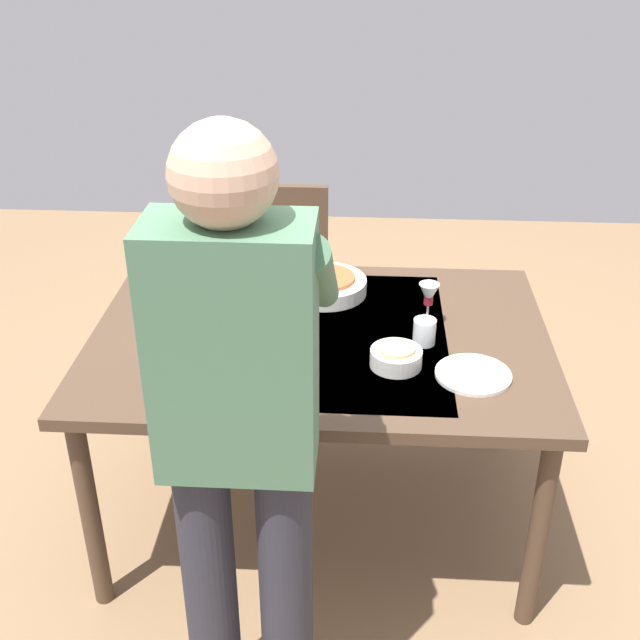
{
  "coord_description": "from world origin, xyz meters",
  "views": [
    {
      "loc": [
        -0.14,
        2.29,
        2.08
      ],
      "look_at": [
        0.0,
        0.0,
        0.82
      ],
      "focal_mm": 44.89,
      "sensor_mm": 36.0,
      "label": 1
    }
  ],
  "objects_px": {
    "wine_glass_right": "(429,297)",
    "water_cup_far_left": "(424,332)",
    "dinner_plate_near": "(182,333)",
    "person_server": "(240,427)",
    "serving_bowl_pasta": "(325,285)",
    "side_bowl_bread": "(396,356)",
    "water_cup_near_right": "(277,374)",
    "wine_glass_left": "(158,339)",
    "water_cup_near_left": "(232,293)",
    "wine_bottle": "(288,294)",
    "dinner_plate_far": "(473,375)",
    "chair_near": "(282,276)",
    "dining_table": "(320,352)",
    "side_bowl_salad": "(185,280)"
  },
  "relations": [
    {
      "from": "water_cup_far_left",
      "to": "dinner_plate_near",
      "type": "height_order",
      "value": "water_cup_far_left"
    },
    {
      "from": "wine_glass_right",
      "to": "dinner_plate_far",
      "type": "relative_size",
      "value": 0.66
    },
    {
      "from": "water_cup_near_right",
      "to": "side_bowl_bread",
      "type": "relative_size",
      "value": 0.65
    },
    {
      "from": "dining_table",
      "to": "dinner_plate_far",
      "type": "bearing_deg",
      "value": 154.02
    },
    {
      "from": "wine_bottle",
      "to": "water_cup_near_left",
      "type": "relative_size",
      "value": 3.02
    },
    {
      "from": "person_server",
      "to": "wine_glass_left",
      "type": "height_order",
      "value": "person_server"
    },
    {
      "from": "wine_glass_right",
      "to": "serving_bowl_pasta",
      "type": "bearing_deg",
      "value": -30.88
    },
    {
      "from": "water_cup_near_right",
      "to": "wine_glass_right",
      "type": "bearing_deg",
      "value": -137.56
    },
    {
      "from": "wine_glass_left",
      "to": "side_bowl_bread",
      "type": "xyz_separation_m",
      "value": [
        -0.72,
        -0.06,
        -0.07
      ]
    },
    {
      "from": "side_bowl_salad",
      "to": "dinner_plate_near",
      "type": "distance_m",
      "value": 0.35
    },
    {
      "from": "chair_near",
      "to": "water_cup_near_left",
      "type": "height_order",
      "value": "chair_near"
    },
    {
      "from": "side_bowl_salad",
      "to": "side_bowl_bread",
      "type": "relative_size",
      "value": 1.12
    },
    {
      "from": "wine_glass_right",
      "to": "chair_near",
      "type": "bearing_deg",
      "value": -54.97
    },
    {
      "from": "serving_bowl_pasta",
      "to": "dinner_plate_far",
      "type": "relative_size",
      "value": 1.3
    },
    {
      "from": "person_server",
      "to": "serving_bowl_pasta",
      "type": "distance_m",
      "value": 1.11
    },
    {
      "from": "wine_glass_left",
      "to": "water_cup_near_right",
      "type": "xyz_separation_m",
      "value": [
        -0.37,
        0.09,
        -0.05
      ]
    },
    {
      "from": "person_server",
      "to": "side_bowl_bread",
      "type": "xyz_separation_m",
      "value": [
        -0.38,
        -0.61,
        -0.16
      ]
    },
    {
      "from": "chair_near",
      "to": "dinner_plate_near",
      "type": "bearing_deg",
      "value": 76.58
    },
    {
      "from": "water_cup_near_left",
      "to": "wine_bottle",
      "type": "bearing_deg",
      "value": 152.09
    },
    {
      "from": "wine_glass_left",
      "to": "serving_bowl_pasta",
      "type": "distance_m",
      "value": 0.72
    },
    {
      "from": "chair_near",
      "to": "water_cup_near_right",
      "type": "distance_m",
      "value": 1.29
    },
    {
      "from": "chair_near",
      "to": "water_cup_far_left",
      "type": "xyz_separation_m",
      "value": [
        -0.57,
        0.96,
        0.28
      ]
    },
    {
      "from": "dinner_plate_near",
      "to": "wine_glass_right",
      "type": "bearing_deg",
      "value": -171.76
    },
    {
      "from": "wine_bottle",
      "to": "serving_bowl_pasta",
      "type": "relative_size",
      "value": 0.99
    },
    {
      "from": "person_server",
      "to": "water_cup_near_left",
      "type": "height_order",
      "value": "person_server"
    },
    {
      "from": "wine_bottle",
      "to": "person_server",
      "type": "bearing_deg",
      "value": 88.19
    },
    {
      "from": "person_server",
      "to": "dinner_plate_far",
      "type": "distance_m",
      "value": 0.85
    },
    {
      "from": "wine_glass_left",
      "to": "water_cup_far_left",
      "type": "xyz_separation_m",
      "value": [
        -0.81,
        -0.2,
        -0.06
      ]
    },
    {
      "from": "dining_table",
      "to": "wine_bottle",
      "type": "height_order",
      "value": "wine_bottle"
    },
    {
      "from": "dinner_plate_far",
      "to": "wine_glass_left",
      "type": "bearing_deg",
      "value": 0.93
    },
    {
      "from": "water_cup_far_left",
      "to": "serving_bowl_pasta",
      "type": "relative_size",
      "value": 0.28
    },
    {
      "from": "water_cup_near_right",
      "to": "serving_bowl_pasta",
      "type": "distance_m",
      "value": 0.64
    },
    {
      "from": "side_bowl_salad",
      "to": "dinner_plate_near",
      "type": "height_order",
      "value": "side_bowl_salad"
    },
    {
      "from": "chair_near",
      "to": "person_server",
      "type": "xyz_separation_m",
      "value": [
        -0.09,
        1.71,
        0.43
      ]
    },
    {
      "from": "serving_bowl_pasta",
      "to": "chair_near",
      "type": "bearing_deg",
      "value": -69.9
    },
    {
      "from": "wine_glass_right",
      "to": "dinner_plate_far",
      "type": "height_order",
      "value": "wine_glass_right"
    },
    {
      "from": "water_cup_near_right",
      "to": "water_cup_far_left",
      "type": "height_order",
      "value": "water_cup_near_right"
    },
    {
      "from": "wine_glass_right",
      "to": "dinner_plate_far",
      "type": "xyz_separation_m",
      "value": [
        -0.12,
        0.32,
        -0.1
      ]
    },
    {
      "from": "dining_table",
      "to": "chair_near",
      "type": "bearing_deg",
      "value": -76.04
    },
    {
      "from": "water_cup_near_right",
      "to": "dinner_plate_far",
      "type": "bearing_deg",
      "value": -169.72
    },
    {
      "from": "water_cup_far_left",
      "to": "side_bowl_bread",
      "type": "bearing_deg",
      "value": 56.86
    },
    {
      "from": "dining_table",
      "to": "water_cup_near_left",
      "type": "bearing_deg",
      "value": -28.84
    },
    {
      "from": "wine_glass_right",
      "to": "water_cup_far_left",
      "type": "xyz_separation_m",
      "value": [
        0.02,
        0.13,
        -0.06
      ]
    },
    {
      "from": "serving_bowl_pasta",
      "to": "side_bowl_bread",
      "type": "xyz_separation_m",
      "value": [
        -0.25,
        0.48,
        0.0
      ]
    },
    {
      "from": "water_cup_near_left",
      "to": "side_bowl_bread",
      "type": "relative_size",
      "value": 0.61
    },
    {
      "from": "water_cup_near_right",
      "to": "dinner_plate_near",
      "type": "xyz_separation_m",
      "value": [
        0.35,
        -0.3,
        -0.05
      ]
    },
    {
      "from": "wine_glass_right",
      "to": "serving_bowl_pasta",
      "type": "distance_m",
      "value": 0.42
    },
    {
      "from": "water_cup_far_left",
      "to": "person_server",
      "type": "bearing_deg",
      "value": 57.55
    },
    {
      "from": "water_cup_near_right",
      "to": "serving_bowl_pasta",
      "type": "bearing_deg",
      "value": -99.36
    },
    {
      "from": "dinner_plate_near",
      "to": "person_server",
      "type": "bearing_deg",
      "value": 112.51
    }
  ]
}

